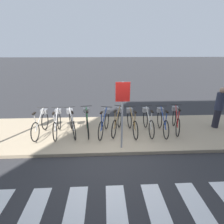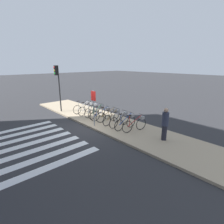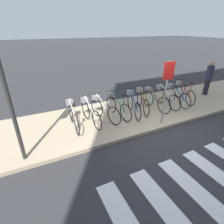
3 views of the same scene
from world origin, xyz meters
The scene contains 15 objects.
ground_plane centered at (0.00, 0.00, 0.00)m, with size 120.00×120.00×0.00m, color #2D2D30.
sidewalk centered at (0.00, 1.56, 0.06)m, with size 16.53×3.12×0.12m.
parked_bicycle_0 centered at (-2.69, 1.48, 0.57)m, with size 0.46×1.69×1.04m.
parked_bicycle_1 centered at (-2.07, 1.47, 0.57)m, with size 0.46×1.69×1.04m.
parked_bicycle_2 centered at (-1.51, 1.49, 0.57)m, with size 0.63×1.63×1.04m.
parked_bicycle_3 centered at (-0.91, 1.55, 0.57)m, with size 0.46×1.68×1.04m.
parked_bicycle_4 centered at (-0.23, 1.43, 0.57)m, with size 0.57×1.65×1.04m.
parked_bicycle_5 centered at (0.30, 1.56, 0.57)m, with size 0.64×1.62×1.04m.
parked_bicycle_6 centered at (0.85, 1.45, 0.57)m, with size 0.46×1.69×1.04m.
parked_bicycle_7 centered at (1.50, 1.48, 0.57)m, with size 0.46×1.69×1.04m.
parked_bicycle_8 centered at (2.07, 1.43, 0.57)m, with size 0.46×1.69×1.04m.
parked_bicycle_9 centered at (2.68, 1.58, 0.57)m, with size 0.56×1.65×1.04m.
pedestrian centered at (4.49, 1.73, 1.03)m, with size 0.34×0.34×1.72m.
traffic_light centered at (-4.35, 0.24, 2.78)m, with size 0.24×0.40×3.71m.
sign_post centered at (0.34, 0.29, 1.65)m, with size 0.44×0.07×2.25m.
Camera 2 is at (8.92, -5.95, 4.02)m, focal length 28.00 mm.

